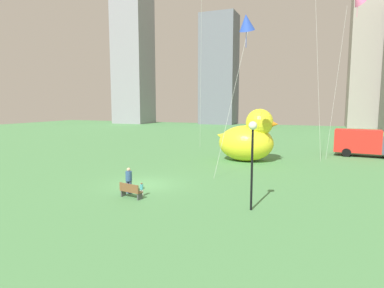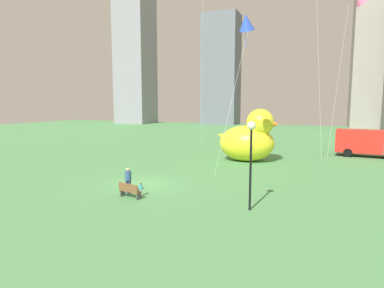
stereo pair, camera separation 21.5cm
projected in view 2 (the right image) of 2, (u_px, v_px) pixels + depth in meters
name	position (u px, v px, depth m)	size (l,w,h in m)	color
ground_plane	(145.00, 184.00, 22.77)	(140.00, 140.00, 0.00)	#4F8E52
park_bench	(130.00, 190.00, 19.41)	(1.55, 0.73, 0.90)	brown
person_adult	(128.00, 179.00, 20.44)	(0.40, 0.40, 1.64)	#38476B
person_child	(141.00, 189.00, 19.86)	(0.21, 0.21, 0.84)	silver
giant_inflatable_duck	(249.00, 139.00, 31.78)	(6.19, 3.97, 5.13)	yellow
lamppost	(251.00, 144.00, 16.84)	(0.44, 0.44, 4.71)	black
box_truck	(366.00, 143.00, 34.46)	(6.45, 2.86, 2.85)	red
city_skyline	(275.00, 59.00, 80.28)	(85.92, 20.64, 38.50)	gray
kite_blue	(246.00, 23.00, 22.74)	(2.80, 2.95, 11.96)	silver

